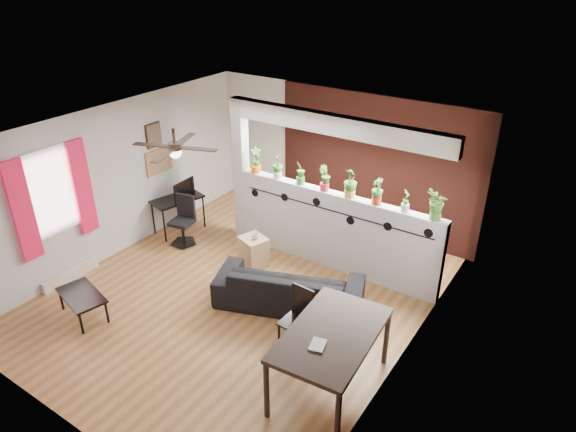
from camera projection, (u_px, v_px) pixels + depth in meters
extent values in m
cube|color=brown|center=(241.00, 297.00, 7.99)|extent=(6.30, 7.10, 0.10)
cube|color=#B7B7BA|center=(338.00, 158.00, 9.60)|extent=(6.30, 0.04, 2.90)
cube|color=#B7B7BA|center=(49.00, 337.00, 5.13)|extent=(6.30, 0.04, 2.90)
cube|color=#B7B7BA|center=(116.00, 180.00, 8.65)|extent=(0.04, 7.10, 2.90)
cube|color=#B7B7BA|center=(410.00, 277.00, 6.08)|extent=(0.04, 7.10, 2.90)
cube|color=white|center=(233.00, 130.00, 6.75)|extent=(6.30, 7.10, 0.10)
cube|color=#BCBCC1|center=(335.00, 231.00, 8.37)|extent=(3.60, 0.18, 1.35)
cube|color=white|center=(340.00, 126.00, 7.56)|extent=(3.60, 0.18, 0.30)
cube|color=#BCBCC1|center=(241.00, 171.00, 9.02)|extent=(0.22, 0.20, 2.60)
cube|color=#A64030|center=(376.00, 167.00, 9.17)|extent=(3.90, 0.05, 2.60)
cube|color=black|center=(333.00, 211.00, 8.11)|extent=(3.31, 0.01, 0.02)
cylinder|color=black|center=(255.00, 193.00, 8.91)|extent=(0.14, 0.01, 0.14)
cylinder|color=black|center=(284.00, 197.00, 8.57)|extent=(0.14, 0.01, 0.14)
cylinder|color=black|center=(316.00, 202.00, 8.23)|extent=(0.14, 0.01, 0.14)
cylinder|color=black|center=(350.00, 221.00, 8.00)|extent=(0.14, 0.01, 0.14)
cylinder|color=black|center=(388.00, 227.00, 7.66)|extent=(0.14, 0.01, 0.14)
cylinder|color=black|center=(428.00, 233.00, 7.32)|extent=(0.14, 0.01, 0.14)
cube|color=white|center=(50.00, 192.00, 7.63)|extent=(0.02, 0.95, 1.25)
cube|color=white|center=(51.00, 192.00, 7.63)|extent=(0.04, 1.05, 1.35)
cube|color=red|center=(23.00, 211.00, 7.28)|extent=(0.06, 0.30, 1.55)
cube|color=red|center=(82.00, 187.00, 8.02)|extent=(0.06, 0.30, 1.55)
cube|color=silver|center=(71.00, 275.00, 8.28)|extent=(0.08, 1.00, 0.18)
cube|color=#956848|center=(159.00, 161.00, 9.31)|extent=(0.03, 0.60, 0.45)
cube|color=#8C7259|center=(154.00, 135.00, 9.05)|extent=(0.03, 0.30, 0.40)
cube|color=black|center=(153.00, 135.00, 9.05)|extent=(0.02, 0.34, 0.44)
cylinder|color=black|center=(174.00, 136.00, 6.99)|extent=(0.04, 0.04, 0.20)
cylinder|color=black|center=(175.00, 146.00, 7.06)|extent=(0.18, 0.18, 0.10)
sphere|color=white|center=(175.00, 152.00, 7.10)|extent=(0.17, 0.17, 0.17)
cube|color=black|center=(198.00, 149.00, 6.99)|extent=(0.55, 0.29, 0.01)
cube|color=black|center=(185.00, 139.00, 7.35)|extent=(0.29, 0.55, 0.01)
cube|color=black|center=(152.00, 145.00, 7.13)|extent=(0.55, 0.29, 0.01)
cube|color=black|center=(164.00, 155.00, 6.77)|extent=(0.29, 0.55, 0.01)
cylinder|color=orange|center=(256.00, 169.00, 8.81)|extent=(0.17, 0.17, 0.12)
imported|color=#215317|center=(256.00, 157.00, 8.71)|extent=(0.30, 0.30, 0.36)
cylinder|color=white|center=(278.00, 175.00, 8.59)|extent=(0.15, 0.15, 0.12)
imported|color=#215317|center=(278.00, 164.00, 8.50)|extent=(0.19, 0.23, 0.31)
cylinder|color=#34832F|center=(300.00, 181.00, 8.37)|extent=(0.14, 0.14, 0.12)
imported|color=#215317|center=(301.00, 170.00, 8.28)|extent=(0.21, 0.23, 0.29)
cylinder|color=#CB2046|center=(324.00, 187.00, 8.14)|extent=(0.15, 0.15, 0.12)
imported|color=#215317|center=(325.00, 175.00, 8.05)|extent=(0.26, 0.24, 0.31)
cylinder|color=gold|center=(350.00, 193.00, 7.92)|extent=(0.17, 0.17, 0.12)
imported|color=#215317|center=(351.00, 180.00, 7.82)|extent=(0.29, 0.26, 0.36)
cylinder|color=red|center=(377.00, 200.00, 7.70)|extent=(0.15, 0.15, 0.12)
imported|color=#215317|center=(378.00, 188.00, 7.61)|extent=(0.27, 0.26, 0.31)
cylinder|color=silver|center=(405.00, 208.00, 7.48)|extent=(0.12, 0.12, 0.12)
imported|color=#215317|center=(406.00, 197.00, 7.40)|extent=(0.18, 0.20, 0.26)
cylinder|color=#3E812E|center=(435.00, 216.00, 7.26)|extent=(0.16, 0.16, 0.12)
imported|color=#215317|center=(437.00, 202.00, 7.16)|extent=(0.18, 0.23, 0.34)
imported|color=black|center=(289.00, 287.00, 7.62)|extent=(2.23, 1.47, 0.61)
cube|color=tan|center=(254.00, 251.00, 8.60)|extent=(0.52, 0.50, 0.52)
imported|color=gray|center=(256.00, 236.00, 8.43)|extent=(0.12, 0.12, 0.09)
cube|color=black|center=(177.00, 199.00, 9.50)|extent=(0.70, 1.02, 0.04)
cylinder|color=black|center=(153.00, 218.00, 9.54)|extent=(0.03, 0.03, 0.64)
cylinder|color=black|center=(164.00, 226.00, 9.27)|extent=(0.03, 0.03, 0.64)
cylinder|color=black|center=(192.00, 205.00, 10.04)|extent=(0.03, 0.03, 0.64)
cylinder|color=black|center=(204.00, 212.00, 9.77)|extent=(0.03, 0.03, 0.64)
imported|color=black|center=(182.00, 191.00, 9.56)|extent=(0.30, 0.07, 0.17)
cylinder|color=black|center=(184.00, 242.00, 9.31)|extent=(0.47, 0.47, 0.04)
cylinder|color=black|center=(183.00, 233.00, 9.22)|extent=(0.05, 0.05, 0.40)
cube|color=black|center=(182.00, 222.00, 9.12)|extent=(0.44, 0.44, 0.06)
cube|color=black|center=(186.00, 205.00, 9.14)|extent=(0.37, 0.12, 0.43)
cube|color=black|center=(332.00, 334.00, 5.89)|extent=(1.06, 1.62, 0.06)
cylinder|color=black|center=(267.00, 390.00, 5.70)|extent=(0.07, 0.07, 0.80)
cylinder|color=black|center=(338.00, 421.00, 5.32)|extent=(0.07, 0.07, 0.80)
cylinder|color=black|center=(324.00, 317.00, 6.84)|extent=(0.07, 0.07, 0.80)
cylinder|color=black|center=(386.00, 338.00, 6.47)|extent=(0.07, 0.07, 0.80)
imported|color=gray|center=(311.00, 343.00, 5.70)|extent=(0.21, 0.25, 0.02)
cube|color=black|center=(295.00, 322.00, 6.68)|extent=(0.39, 0.39, 0.03)
cube|color=black|center=(303.00, 301.00, 6.69)|extent=(0.35, 0.05, 0.46)
cube|color=black|center=(279.00, 337.00, 6.76)|extent=(0.03, 0.03, 0.43)
cube|color=black|center=(298.00, 346.00, 6.59)|extent=(0.03, 0.03, 0.43)
cube|color=black|center=(293.00, 312.00, 6.87)|extent=(0.03, 0.03, 0.88)
cube|color=black|center=(312.00, 320.00, 6.71)|extent=(0.03, 0.03, 0.88)
cube|color=black|center=(81.00, 295.00, 7.33)|extent=(0.90, 0.64, 0.04)
cylinder|color=black|center=(61.00, 300.00, 7.55)|extent=(0.04, 0.04, 0.34)
cylinder|color=black|center=(81.00, 324.00, 7.07)|extent=(0.04, 0.04, 0.34)
cylinder|color=black|center=(86.00, 290.00, 7.77)|extent=(0.04, 0.04, 0.34)
cylinder|color=black|center=(107.00, 312.00, 7.29)|extent=(0.04, 0.04, 0.34)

